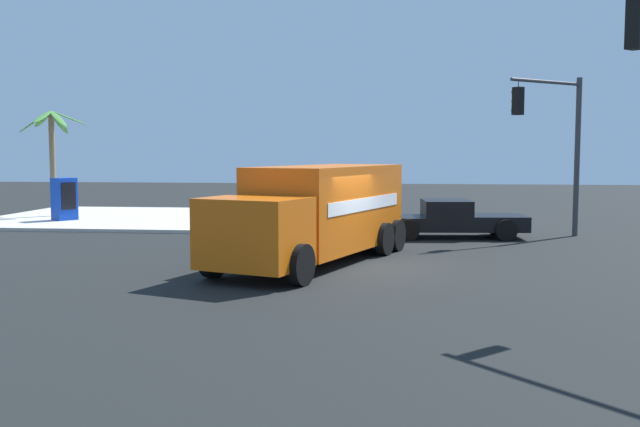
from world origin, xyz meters
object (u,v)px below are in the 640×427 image
(vending_machine_red, at_px, (64,199))
(palm_tree_far, at_px, (52,143))
(traffic_light_primary, at_px, (557,133))
(delivery_truck, at_px, (317,212))
(pickup_black, at_px, (452,218))

(vending_machine_red, bearing_deg, palm_tree_far, 37.94)
(palm_tree_far, bearing_deg, vending_machine_red, -142.06)
(vending_machine_red, bearing_deg, traffic_light_primary, -98.65)
(delivery_truck, xyz_separation_m, pickup_black, (6.42, -4.22, -0.71))
(pickup_black, bearing_deg, delivery_truck, 146.70)
(traffic_light_primary, relative_size, vending_machine_red, 3.16)
(pickup_black, relative_size, vending_machine_red, 2.89)
(traffic_light_primary, xyz_separation_m, vending_machine_red, (3.09, 20.29, -2.75))
(palm_tree_far, bearing_deg, delivery_truck, -130.18)
(vending_machine_red, bearing_deg, pickup_black, -101.54)
(delivery_truck, xyz_separation_m, palm_tree_far, (11.61, 13.75, 2.10))
(delivery_truck, relative_size, pickup_black, 1.58)
(vending_machine_red, xyz_separation_m, palm_tree_far, (1.81, 1.41, 2.47))
(palm_tree_far, bearing_deg, pickup_black, -106.11)
(delivery_truck, xyz_separation_m, vending_machine_red, (9.80, 12.34, -0.37))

